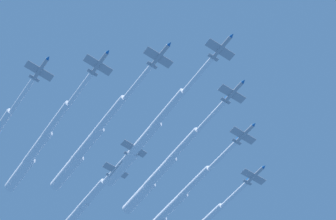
{
  "coord_description": "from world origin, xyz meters",
  "views": [
    {
      "loc": [
        128.87,
        -4.75,
        52.56
      ],
      "look_at": [
        0.0,
        0.0,
        196.11
      ],
      "focal_mm": 70.41,
      "sensor_mm": 36.0,
      "label": 1
    }
  ],
  "objects_px": {
    "jet_lead": "(143,140)",
    "jet_port_inner": "(160,173)",
    "jet_starboard_mid": "(37,149)",
    "jet_port_mid": "(171,208)",
    "jet_starboard_inner": "(87,146)"
  },
  "relations": [
    {
      "from": "jet_lead",
      "to": "jet_port_inner",
      "type": "xyz_separation_m",
      "value": [
        -15.31,
        5.35,
        0.67
      ]
    },
    {
      "from": "jet_lead",
      "to": "jet_starboard_mid",
      "type": "distance_m",
      "value": 33.3
    },
    {
      "from": "jet_port_mid",
      "to": "jet_lead",
      "type": "bearing_deg",
      "value": -16.86
    },
    {
      "from": "jet_port_inner",
      "to": "jet_starboard_inner",
      "type": "xyz_separation_m",
      "value": [
        12.52,
        -22.79,
        -0.76
      ]
    },
    {
      "from": "jet_lead",
      "to": "jet_starboard_inner",
      "type": "xyz_separation_m",
      "value": [
        -2.79,
        -17.44,
        -0.09
      ]
    },
    {
      "from": "jet_starboard_mid",
      "to": "jet_port_inner",
      "type": "bearing_deg",
      "value": 105.46
    },
    {
      "from": "jet_lead",
      "to": "jet_port_inner",
      "type": "height_order",
      "value": "jet_port_inner"
    },
    {
      "from": "jet_port_mid",
      "to": "jet_starboard_mid",
      "type": "relative_size",
      "value": 1.04
    },
    {
      "from": "jet_port_mid",
      "to": "jet_starboard_mid",
      "type": "height_order",
      "value": "jet_port_mid"
    },
    {
      "from": "jet_lead",
      "to": "jet_port_inner",
      "type": "bearing_deg",
      "value": 160.73
    },
    {
      "from": "jet_lead",
      "to": "jet_port_mid",
      "type": "distance_m",
      "value": 33.46
    },
    {
      "from": "jet_port_inner",
      "to": "jet_port_mid",
      "type": "distance_m",
      "value": 17.28
    },
    {
      "from": "jet_port_inner",
      "to": "jet_starboard_mid",
      "type": "xyz_separation_m",
      "value": [
        10.6,
        -38.32,
        -0.72
      ]
    },
    {
      "from": "jet_port_inner",
      "to": "jet_starboard_inner",
      "type": "height_order",
      "value": "jet_port_inner"
    },
    {
      "from": "jet_lead",
      "to": "jet_starboard_inner",
      "type": "relative_size",
      "value": 1.01
    }
  ]
}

